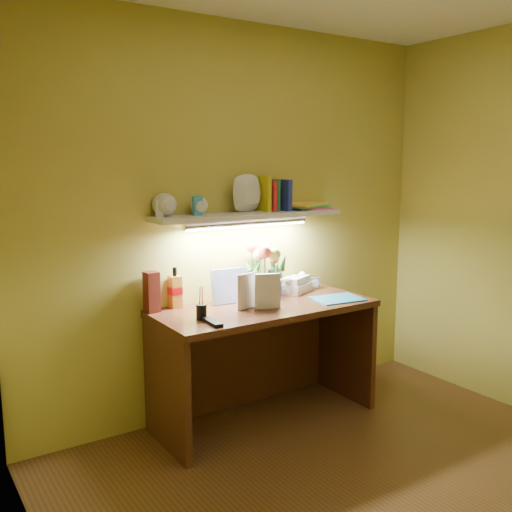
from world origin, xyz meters
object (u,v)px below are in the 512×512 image
(flower_bouquet, at_px, (265,269))
(telephone, at_px, (295,283))
(whisky_bottle, at_px, (175,288))
(desk, at_px, (265,363))
(desk_clock, at_px, (314,283))

(flower_bouquet, bearing_deg, telephone, 3.02)
(telephone, xyz_separation_m, whisky_bottle, (-0.86, 0.07, 0.06))
(flower_bouquet, bearing_deg, whisky_bottle, 171.83)
(telephone, bearing_deg, whisky_bottle, 150.91)
(desk, relative_size, flower_bouquet, 3.66)
(desk, xyz_separation_m, desk_clock, (0.55, 0.21, 0.41))
(telephone, xyz_separation_m, desk_clock, (0.18, 0.02, -0.02))
(desk, bearing_deg, whisky_bottle, 152.41)
(desk, relative_size, whisky_bottle, 5.58)
(desk, height_order, whisky_bottle, whisky_bottle)
(telephone, bearing_deg, desk, -177.99)
(telephone, height_order, desk_clock, telephone)
(telephone, relative_size, desk_clock, 2.72)
(whisky_bottle, bearing_deg, desk_clock, -2.74)
(desk, xyz_separation_m, whisky_bottle, (-0.49, 0.26, 0.50))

